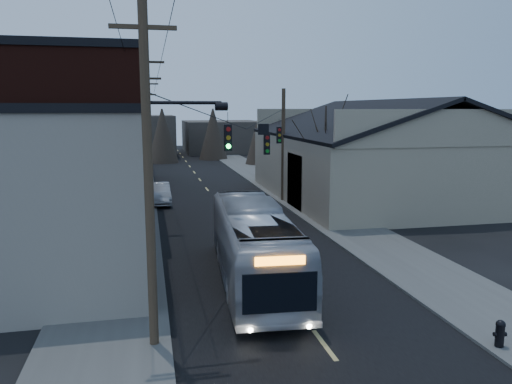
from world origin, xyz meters
TOP-DOWN VIEW (x-y plane):
  - ground at (0.00, 0.00)m, footprint 160.00×160.00m
  - road_surface at (0.00, 30.00)m, footprint 9.00×110.00m
  - sidewalk_left at (-6.50, 30.00)m, footprint 4.00×110.00m
  - sidewalk_right at (6.50, 30.00)m, footprint 4.00×110.00m
  - building_clapboard at (-9.00, 9.00)m, footprint 8.00×8.00m
  - building_brick at (-10.00, 20.00)m, footprint 10.00×12.00m
  - building_left_far at (-9.50, 36.00)m, footprint 9.00×14.00m
  - warehouse at (13.00, 25.00)m, footprint 16.16×20.60m
  - building_far_left at (-6.00, 65.00)m, footprint 10.00×12.00m
  - building_far_right at (7.00, 70.00)m, footprint 12.00×14.00m
  - bare_tree at (6.50, 20.00)m, footprint 0.40×0.40m
  - utility_lines at (-3.11, 24.14)m, footprint 11.24×45.28m
  - bus at (-0.89, 7.94)m, footprint 3.42×11.39m
  - parked_car at (-4.30, 26.03)m, footprint 1.75×4.73m
  - fire_hydrant at (4.93, 0.63)m, footprint 0.39×0.28m

SIDE VIEW (x-z plane):
  - ground at x=0.00m, z-range 0.00..0.00m
  - road_surface at x=0.00m, z-range 0.00..0.02m
  - sidewalk_left at x=-6.50m, z-range 0.00..0.12m
  - sidewalk_right at x=6.50m, z-range 0.00..0.12m
  - fire_hydrant at x=4.93m, z-range 0.15..0.97m
  - parked_car at x=-4.30m, z-range 0.00..1.54m
  - bus at x=-0.89m, z-range 0.00..3.13m
  - building_far_right at x=7.00m, z-range 0.00..5.00m
  - warehouse at x=13.00m, z-range -1.17..6.56m
  - building_far_left at x=-6.00m, z-range 0.00..6.00m
  - building_clapboard at x=-9.00m, z-range 0.00..7.00m
  - building_left_far at x=-9.50m, z-range 0.00..7.00m
  - bare_tree at x=6.50m, z-range 0.00..7.20m
  - utility_lines at x=-3.11m, z-range -0.30..10.20m
  - building_brick at x=-10.00m, z-range 0.00..10.00m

